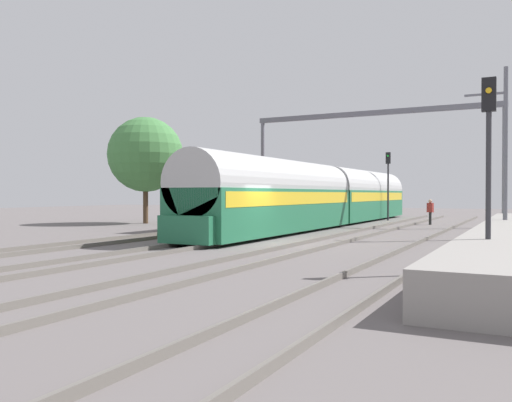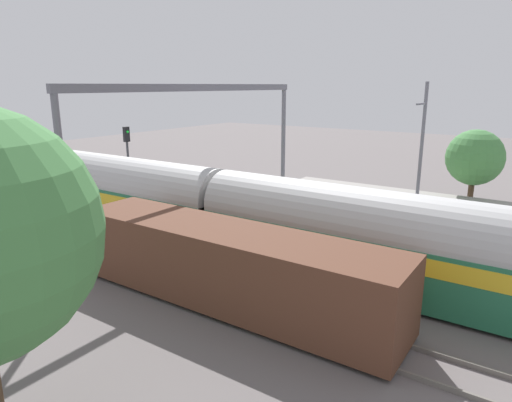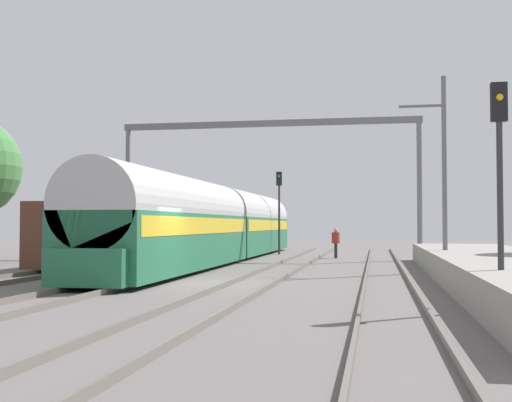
{
  "view_description": "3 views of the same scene",
  "coord_description": "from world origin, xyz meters",
  "px_view_note": "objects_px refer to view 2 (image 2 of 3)",
  "views": [
    {
      "loc": [
        9.81,
        -20.71,
        2.12
      ],
      "look_at": [
        -2.12,
        2.49,
        1.76
      ],
      "focal_mm": 37.5,
      "sensor_mm": 36.0,
      "label": 1
    },
    {
      "loc": [
        -18.44,
        -0.11,
        7.8
      ],
      "look_at": [
        1.86,
        13.61,
        1.52
      ],
      "focal_mm": 31.77,
      "sensor_mm": 36.0,
      "label": 2
    },
    {
      "loc": [
        6.0,
        -21.01,
        1.94
      ],
      "look_at": [
        -1.06,
        17.84,
        3.35
      ],
      "focal_mm": 46.21,
      "sensor_mm": 36.0,
      "label": 3
    }
  ],
  "objects_px": {
    "person_crossing": "(228,195)",
    "railway_signal_far": "(128,159)",
    "freight_car": "(228,266)",
    "catenary_gantry": "(203,122)",
    "passenger_train": "(221,211)"
  },
  "relations": [
    {
      "from": "freight_car",
      "to": "catenary_gantry",
      "type": "bearing_deg",
      "value": 45.45
    },
    {
      "from": "passenger_train",
      "to": "person_crossing",
      "type": "xyz_separation_m",
      "value": [
        5.87,
        4.15,
        -0.94
      ]
    },
    {
      "from": "person_crossing",
      "to": "freight_car",
      "type": "bearing_deg",
      "value": -122.06
    },
    {
      "from": "passenger_train",
      "to": "catenary_gantry",
      "type": "xyz_separation_m",
      "value": [
        2.12,
        2.84,
        3.97
      ]
    },
    {
      "from": "person_crossing",
      "to": "railway_signal_far",
      "type": "bearing_deg",
      "value": 151.34
    },
    {
      "from": "catenary_gantry",
      "to": "passenger_train",
      "type": "bearing_deg",
      "value": -126.78
    },
    {
      "from": "catenary_gantry",
      "to": "freight_car",
      "type": "bearing_deg",
      "value": -134.55
    },
    {
      "from": "railway_signal_far",
      "to": "passenger_train",
      "type": "bearing_deg",
      "value": -102.43
    },
    {
      "from": "freight_car",
      "to": "railway_signal_far",
      "type": "distance_m",
      "value": 13.92
    },
    {
      "from": "catenary_gantry",
      "to": "person_crossing",
      "type": "bearing_deg",
      "value": 19.28
    },
    {
      "from": "freight_car",
      "to": "catenary_gantry",
      "type": "relative_size",
      "value": 0.76
    },
    {
      "from": "catenary_gantry",
      "to": "railway_signal_far",
      "type": "bearing_deg",
      "value": 92.02
    },
    {
      "from": "person_crossing",
      "to": "railway_signal_far",
      "type": "distance_m",
      "value": 6.48
    },
    {
      "from": "passenger_train",
      "to": "person_crossing",
      "type": "height_order",
      "value": "passenger_train"
    },
    {
      "from": "freight_car",
      "to": "person_crossing",
      "type": "distance_m",
      "value": 12.77
    }
  ]
}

